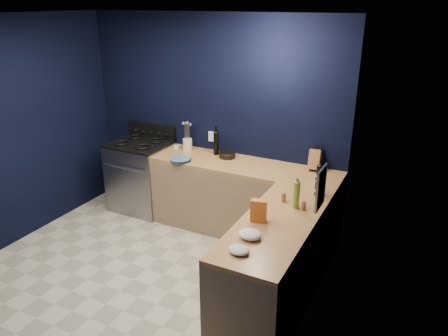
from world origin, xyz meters
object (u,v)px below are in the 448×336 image
Objects in this scene: utensil_crock at (187,144)px; gas_range at (142,177)px; crouton_bag at (259,211)px; plate_stack at (180,160)px; knife_block at (315,159)px.

gas_range is at bearing -165.09° from utensil_crock.
gas_range is at bearing 137.23° from crouton_bag.
plate_stack is 1.61m from knife_block.
gas_range is 4.43× the size of crouton_bag.
utensil_crock is (0.65, 0.17, 0.52)m from gas_range.
utensil_crock is (-0.14, 0.39, 0.06)m from plate_stack.
crouton_bag is (1.43, -0.99, 0.09)m from plate_stack.
plate_stack is 1.19× the size of crouton_bag.
gas_range is 6.11× the size of utensil_crock.
plate_stack is (0.78, -0.22, 0.46)m from gas_range.
knife_block is (2.31, 0.26, 0.56)m from gas_range.
knife_block reaches higher than plate_stack.
utensil_crock is at bearing 14.91° from gas_range.
plate_stack is 1.07× the size of knife_block.
plate_stack is 1.74m from crouton_bag.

